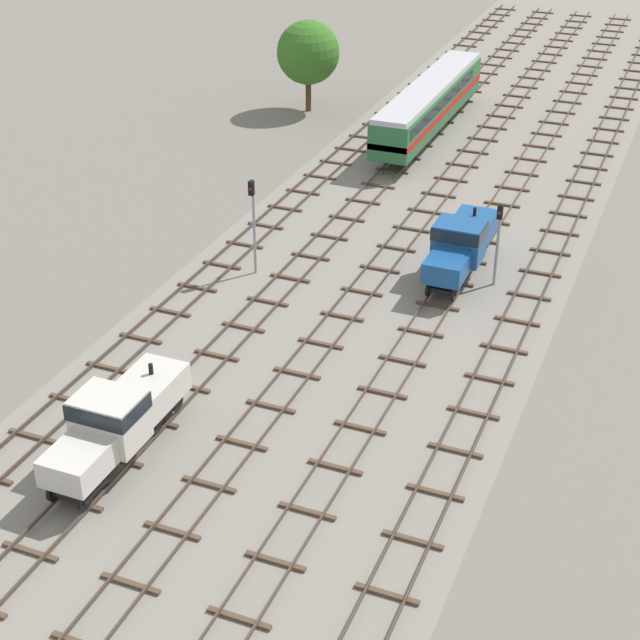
{
  "coord_description": "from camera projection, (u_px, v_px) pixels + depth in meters",
  "views": [
    {
      "loc": [
        16.2,
        0.87,
        25.87
      ],
      "look_at": [
        0.0,
        40.39,
        1.5
      ],
      "focal_mm": 55.77,
      "sensor_mm": 36.0,
      "label": 1
    }
  ],
  "objects": [
    {
      "name": "ground_plane",
      "position": [
        414.0,
        227.0,
        62.47
      ],
      "size": [
        480.0,
        480.0,
        0.0
      ],
      "primitive_type": "plane",
      "color": "slate"
    },
    {
      "name": "ballast_bed",
      "position": [
        414.0,
        227.0,
        62.46
      ],
      "size": [
        21.33,
        176.0,
        0.01
      ],
      "primitive_type": "cube",
      "color": "gray",
      "rests_on": "ground"
    },
    {
      "name": "track_far_left",
      "position": [
        294.0,
        199.0,
        66.06
      ],
      "size": [
        2.4,
        126.0,
        0.29
      ],
      "color": "#47382D",
      "rests_on": "ground"
    },
    {
      "name": "track_left",
      "position": [
        355.0,
        209.0,
        64.63
      ],
      "size": [
        2.4,
        126.0,
        0.29
      ],
      "color": "#47382D",
      "rests_on": "ground"
    },
    {
      "name": "track_centre_left",
      "position": [
        419.0,
        219.0,
        63.2
      ],
      "size": [
        2.4,
        126.0,
        0.29
      ],
      "color": "#47382D",
      "rests_on": "ground"
    },
    {
      "name": "track_centre",
      "position": [
        485.0,
        230.0,
        61.77
      ],
      "size": [
        2.4,
        126.0,
        0.29
      ],
      "color": "#47382D",
      "rests_on": "ground"
    },
    {
      "name": "track_centre_right",
      "position": [
        555.0,
        241.0,
        60.35
      ],
      "size": [
        2.4,
        126.0,
        0.29
      ],
      "color": "#47382D",
      "rests_on": "ground"
    },
    {
      "name": "shunter_loco_left_nearest",
      "position": [
        116.0,
        419.0,
        40.99
      ],
      "size": [
        2.74,
        8.46,
        3.1
      ],
      "color": "beige",
      "rests_on": "ground"
    },
    {
      "name": "shunter_loco_centre_near",
      "position": [
        461.0,
        243.0,
        55.76
      ],
      "size": [
        2.74,
        8.46,
        3.1
      ],
      "color": "#194C8C",
      "rests_on": "ground"
    },
    {
      "name": "diesel_railcar_left_mid",
      "position": [
        429.0,
        102.0,
        76.37
      ],
      "size": [
        2.96,
        20.5,
        3.8
      ],
      "color": "#286638",
      "rests_on": "ground"
    },
    {
      "name": "signal_post_nearest",
      "position": [
        253.0,
        215.0,
        55.13
      ],
      "size": [
        0.28,
        0.47,
        5.76
      ],
      "color": "gray",
      "rests_on": "ground"
    },
    {
      "name": "signal_post_near",
      "position": [
        498.0,
        233.0,
        54.09
      ],
      "size": [
        0.28,
        0.47,
        4.97
      ],
      "color": "gray",
      "rests_on": "ground"
    },
    {
      "name": "lineside_tree_0",
      "position": [
        308.0,
        53.0,
        80.48
      ],
      "size": [
        5.13,
        5.13,
        7.42
      ],
      "color": "#4C331E",
      "rests_on": "ground"
    }
  ]
}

